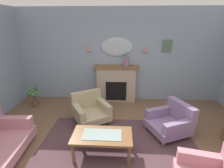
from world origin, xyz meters
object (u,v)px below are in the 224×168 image
Objects in this scene: fireplace at (116,84)px; mantel_vase_right at (126,60)px; coffee_table at (102,137)px; potted_plant_small_fern at (34,95)px; wall_sconce_right at (145,49)px; wall_mirror at (117,47)px; wall_sconce_left at (89,49)px; armchair_by_coffee_table at (171,121)px; framed_picture at (167,46)px; armchair_near_fireplace at (90,109)px.

fireplace is 0.84m from mantel_vase_right.
mantel_vase_right is 0.40× the size of coffee_table.
potted_plant_small_fern reaches higher than coffee_table.
fireplace is 2.51m from coffee_table.
wall_sconce_right reaches higher than mantel_vase_right.
wall_sconce_right reaches higher than potted_plant_small_fern.
wall_mirror is at bearing 15.34° from potted_plant_small_fern.
potted_plant_small_fern is at bearing -169.67° from mantel_vase_right.
mantel_vase_right is at bearing -5.96° from wall_sconce_left.
wall_sconce_right is at bearing -3.37° from wall_mirror.
mantel_vase_right is 1.20m from wall_sconce_left.
wall_mirror reaches higher than potted_plant_small_fern.
wall_sconce_left and wall_sconce_right have the same top height.
wall_sconce_right is at bearing 104.32° from armchair_by_coffee_table.
coffee_table is at bearing -40.88° from potted_plant_small_fern.
wall_mirror is 2.65m from armchair_by_coffee_table.
framed_picture is at bearing 5.77° from fireplace.
framed_picture reaches higher than armchair_near_fireplace.
wall_mirror is 2.87m from potted_plant_small_fern.
mantel_vase_right is at bearing -167.69° from wall_sconce_right.
framed_picture is (1.50, 0.15, 1.18)m from fireplace.
framed_picture is 4.24m from potted_plant_small_fern.
wall_mirror is (0.00, 0.14, 1.14)m from fireplace.
wall_mirror is at bearing 65.49° from armchair_near_fireplace.
wall_sconce_right is 3.60m from potted_plant_small_fern.
wall_sconce_right is 0.13× the size of armchair_near_fireplace.
armchair_near_fireplace is (-0.63, -1.38, -1.40)m from wall_mirror.
wall_sconce_right is 0.13× the size of armchair_by_coffee_table.
armchair_near_fireplace is 1.69× the size of potted_plant_small_fern.
coffee_table is at bearing -70.06° from armchair_near_fireplace.
fireplace is 1.38m from wall_sconce_right.
wall_sconce_left is at bearing 104.65° from coffee_table.
framed_picture reaches higher than wall_sconce_left.
wall_sconce_left is at bearing 140.40° from armchair_by_coffee_table.
coffee_table is 1.68m from armchair_by_coffee_table.
framed_picture is 0.54× the size of potted_plant_small_fern.
wall_sconce_right is at bearing 0.00° from wall_sconce_left.
armchair_near_fireplace is at bearing -21.38° from potted_plant_small_fern.
wall_sconce_left is at bearing 180.00° from wall_sconce_right.
mantel_vase_right is at bearing 52.49° from armchair_near_fireplace.
coffee_table is at bearing -111.62° from wall_sconce_right.
wall_mirror reaches higher than fireplace.
mantel_vase_right reaches higher than armchair_by_coffee_table.
coffee_table is (0.68, -2.58, -1.28)m from wall_sconce_left.
wall_mirror reaches higher than wall_sconce_right.
mantel_vase_right is 3.14× the size of wall_sconce_left.
armchair_by_coffee_table is at bearing -13.17° from armchair_near_fireplace.
mantel_vase_right is at bearing -5.39° from fireplace.
armchair_near_fireplace is (-0.63, -1.24, -0.27)m from fireplace.
fireplace is 1.91m from framed_picture.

